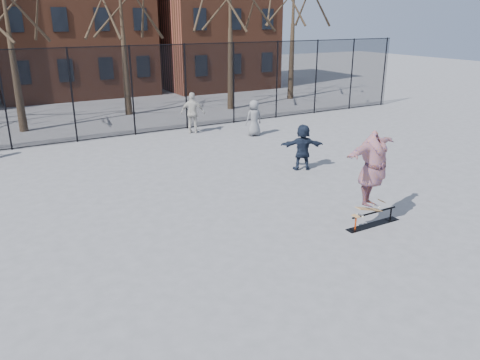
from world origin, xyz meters
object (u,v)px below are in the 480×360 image
skater (372,173)px  bystander_white (193,113)px  skateboard (369,211)px  bystander_navy (303,147)px  skate_rail (373,220)px  bystander_extra (254,118)px

skater → bystander_white: (0.38, 11.72, -0.50)m
skateboard → skater: (0.00, -0.00, 1.03)m
bystander_navy → skateboard: bearing=98.4°
skate_rail → bystander_extra: 10.17m
bystander_extra → skater: bearing=75.6°
bystander_white → bystander_navy: 7.07m
skate_rail → bystander_navy: size_ratio=1.03×
skater → bystander_navy: bearing=52.1°
skate_rail → bystander_white: bearing=89.2°
skate_rail → bystander_navy: (1.23, 4.73, 0.68)m
bystander_white → bystander_navy: bystander_white is taller
skate_rail → bystander_white: bystander_white is taller
bystander_navy → skater: bearing=98.4°
skateboard → skater: size_ratio=0.37×
skate_rail → bystander_extra: (2.36, 9.87, 0.67)m
bystander_white → skate_rail: bearing=121.6°
skate_rail → skater: bearing=-180.0°
bystander_white → bystander_extra: bystander_white is taller
bystander_white → bystander_navy: (1.06, -6.99, -0.13)m
skate_rail → bystander_white: size_ratio=0.89×
skateboard → bystander_extra: 10.21m
skateboard → bystander_navy: 4.96m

